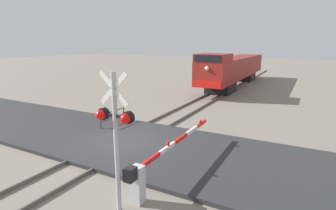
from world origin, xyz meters
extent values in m
plane|color=gray|center=(0.00, 0.00, 0.00)|extent=(160.00, 160.00, 0.00)
cube|color=#59544C|center=(-0.72, 0.00, 0.07)|extent=(0.08, 80.00, 0.15)
cube|color=#59544C|center=(0.72, 0.00, 0.07)|extent=(0.08, 80.00, 0.15)
cube|color=#2D2D30|center=(0.00, 0.00, 0.08)|extent=(36.00, 6.11, 0.17)
cube|color=black|center=(0.00, 15.47, 0.53)|extent=(2.31, 3.20, 1.05)
cube|color=black|center=(0.00, 25.55, 0.53)|extent=(2.31, 3.20, 1.05)
cube|color=maroon|center=(0.00, 20.51, 2.14)|extent=(2.72, 18.33, 2.18)
cube|color=maroon|center=(0.00, 12.90, 3.56)|extent=(2.67, 3.10, 0.65)
cube|color=black|center=(0.00, 11.31, 3.56)|extent=(2.31, 0.06, 0.52)
cube|color=red|center=(0.00, 11.30, 1.40)|extent=(2.58, 0.08, 0.64)
sphere|color=#F2EACC|center=(0.00, 11.29, 2.74)|extent=(0.36, 0.36, 0.36)
cylinder|color=#ADADB2|center=(3.18, -4.50, 2.05)|extent=(0.14, 0.14, 4.11)
cube|color=white|center=(3.18, -4.50, 3.66)|extent=(0.95, 0.04, 0.95)
cube|color=white|center=(3.18, -4.50, 3.66)|extent=(0.95, 0.04, 0.95)
cube|color=black|center=(3.18, -4.50, 2.91)|extent=(1.04, 0.08, 0.08)
sphere|color=red|center=(2.76, -4.60, 2.91)|extent=(0.28, 0.28, 0.28)
sphere|color=red|center=(3.60, -4.60, 2.91)|extent=(0.28, 0.28, 0.28)
cylinder|color=black|center=(2.76, -4.48, 2.91)|extent=(0.34, 0.14, 0.34)
cylinder|color=black|center=(3.60, -4.48, 2.91)|extent=(0.34, 0.14, 0.34)
cube|color=silver|center=(3.42, -3.89, 0.61)|extent=(0.36, 0.36, 1.22)
cube|color=black|center=(3.42, -4.24, 1.12)|extent=(0.28, 0.36, 0.40)
cube|color=red|center=(3.42, -3.13, 1.12)|extent=(0.10, 1.12, 0.14)
cube|color=white|center=(3.42, -2.01, 1.12)|extent=(0.10, 1.12, 0.14)
cube|color=red|center=(3.42, -0.90, 1.12)|extent=(0.10, 1.12, 0.14)
cube|color=white|center=(3.42, 0.22, 1.12)|extent=(0.10, 1.12, 0.14)
cube|color=red|center=(3.42, 1.34, 1.12)|extent=(0.10, 1.12, 0.14)
sphere|color=red|center=(3.42, -1.94, 1.26)|extent=(0.14, 0.14, 0.14)
sphere|color=red|center=(3.42, 1.25, 1.26)|extent=(0.14, 0.14, 0.14)
cylinder|color=#4C4742|center=(-2.30, 0.79, 0.47)|extent=(0.08, 0.08, 0.95)
cylinder|color=#4C4742|center=(-2.30, 2.87, 0.47)|extent=(0.08, 0.08, 0.95)
cylinder|color=#4C4742|center=(-2.30, 1.83, 0.91)|extent=(0.06, 2.08, 0.06)
cylinder|color=#4C4742|center=(-2.30, 1.83, 0.52)|extent=(0.06, 2.08, 0.06)
camera|label=1|loc=(7.72, -9.92, 4.83)|focal=28.46mm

